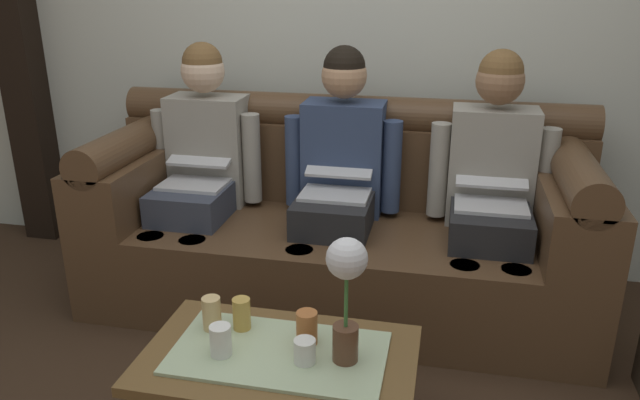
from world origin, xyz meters
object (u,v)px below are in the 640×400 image
object	(u,v)px
cup_near_left	(242,314)
cup_far_left	(305,351)
person_left	(201,162)
cup_far_right	(212,313)
person_right	(492,181)
cup_near_right	(221,340)
coffee_table	(279,366)
flower_vase	(346,284)
couch	(339,228)
cup_far_center	(307,328)
person_middle	(339,171)

from	to	relation	value
cup_near_left	cup_far_left	size ratio (longest dim) A/B	1.42
person_left	cup_far_right	xyz separation A→B (m)	(0.43, -0.98, -0.22)
person_right	cup_near_right	size ratio (longest dim) A/B	11.87
cup_near_left	cup_far_right	xyz separation A→B (m)	(-0.10, -0.02, 0.00)
person_right	cup_far_right	distance (m)	1.38
coffee_table	flower_vase	bearing A→B (deg)	0.11
couch	cup_far_center	size ratio (longest dim) A/B	20.29
cup_near_right	cup_far_right	bearing A→B (deg)	121.40
coffee_table	cup_far_right	distance (m)	0.30
cup_near_left	cup_near_right	distance (m)	0.16
cup_far_right	person_right	bearing A→B (deg)	45.91
coffee_table	cup_near_right	distance (m)	0.21
cup_near_left	coffee_table	bearing A→B (deg)	-33.73
coffee_table	cup_near_right	xyz separation A→B (m)	(-0.17, -0.05, 0.11)
coffee_table	person_right	bearing A→B (deg)	57.08
cup_near_left	cup_far_left	xyz separation A→B (m)	(0.26, -0.15, -0.02)
person_left	cup_far_left	world-z (taller)	person_left
person_left	cup_far_center	distance (m)	1.28
person_left	cup_far_right	world-z (taller)	person_left
cup_far_left	cup_far_right	world-z (taller)	cup_far_right
person_right	cup_far_right	size ratio (longest dim) A/B	10.41
couch	person_right	distance (m)	0.75
couch	coffee_table	world-z (taller)	couch
person_right	cup_near_right	bearing A→B (deg)	-127.68
person_left	coffee_table	distance (m)	1.31
cup_far_left	cup_far_right	bearing A→B (deg)	161.00
cup_far_center	cup_near_left	bearing A→B (deg)	170.23
person_right	cup_far_right	bearing A→B (deg)	-134.09
flower_vase	cup_near_right	world-z (taller)	flower_vase
flower_vase	cup_far_center	size ratio (longest dim) A/B	3.64
cup_near_left	cup_near_right	size ratio (longest dim) A/B	1.09
person_left	coffee_table	xyz separation A→B (m)	(0.69, -1.06, -0.34)
couch	person_right	size ratio (longest dim) A/B	1.90
cup_near_left	person_middle	bearing A→B (deg)	80.46
flower_vase	person_left	bearing A→B (deg)	130.45
flower_vase	cup_near_right	xyz separation A→B (m)	(-0.39, -0.05, -0.22)
coffee_table	cup_far_center	xyz separation A→B (m)	(0.08, 0.07, 0.11)
cup_near_left	cup_far_right	distance (m)	0.10
person_left	person_middle	bearing A→B (deg)	0.01
couch	cup_far_center	bearing A→B (deg)	-85.54
person_right	coffee_table	xyz separation A→B (m)	(-0.69, -1.06, -0.34)
person_right	person_left	bearing A→B (deg)	-179.99
person_left	coffee_table	size ratio (longest dim) A/B	1.38
flower_vase	person_middle	bearing A→B (deg)	101.58
coffee_table	cup_far_right	bearing A→B (deg)	162.00
couch	person_right	xyz separation A→B (m)	(0.69, -0.00, 0.29)
cup_near_right	cup_far_center	world-z (taller)	cup_far_center
flower_vase	cup_far_center	distance (m)	0.26
person_middle	cup_near_right	distance (m)	1.15
couch	cup_near_left	xyz separation A→B (m)	(-0.16, -0.96, 0.06)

